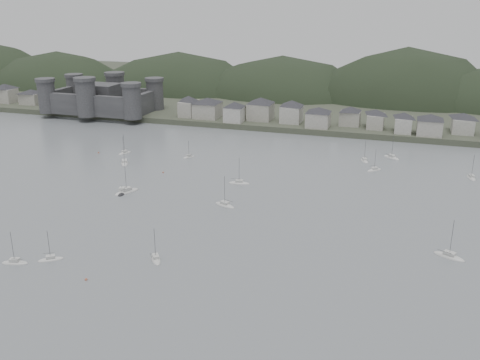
% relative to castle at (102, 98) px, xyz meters
% --- Properties ---
extents(ground, '(900.00, 900.00, 0.00)m').
position_rel_castle_xyz_m(ground, '(120.00, -179.80, -10.96)').
color(ground, slate).
rests_on(ground, ground).
extents(far_shore_land, '(900.00, 250.00, 3.00)m').
position_rel_castle_xyz_m(far_shore_land, '(120.00, 115.20, -9.46)').
color(far_shore_land, '#383D2D').
rests_on(far_shore_land, ground).
extents(forested_ridge, '(851.55, 103.94, 102.57)m').
position_rel_castle_xyz_m(forested_ridge, '(124.83, 89.60, -22.25)').
color(forested_ridge, black).
rests_on(forested_ridge, ground).
extents(castle, '(66.00, 43.00, 20.00)m').
position_rel_castle_xyz_m(castle, '(0.00, 0.00, 0.00)').
color(castle, '#363638').
rests_on(castle, far_shore_land).
extents(waterfront_town, '(451.48, 28.46, 12.92)m').
position_rel_castle_xyz_m(waterfront_town, '(170.59, 3.54, -2.30)').
color(waterfront_town, gray).
rests_on(waterfront_town, far_shore_land).
extents(sailboat_lead, '(7.36, 10.35, 13.63)m').
position_rel_castle_xyz_m(sailboat_lead, '(79.90, -113.70, -10.80)').
color(sailboat_lead, silver).
rests_on(sailboat_lead, ground).
extents(moored_fleet, '(219.59, 137.51, 12.83)m').
position_rel_castle_xyz_m(moored_fleet, '(102.05, -108.21, -10.79)').
color(moored_fleet, silver).
rests_on(moored_fleet, ground).
extents(motor_launch_far, '(4.23, 7.63, 3.74)m').
position_rel_castle_xyz_m(motor_launch_far, '(78.83, -114.93, -10.67)').
color(motor_launch_far, black).
rests_on(motor_launch_far, ground).
extents(mooring_buoys, '(174.10, 126.87, 0.70)m').
position_rel_castle_xyz_m(mooring_buoys, '(97.68, -136.85, -10.81)').
color(mooring_buoys, '#B75B3D').
rests_on(mooring_buoys, ground).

